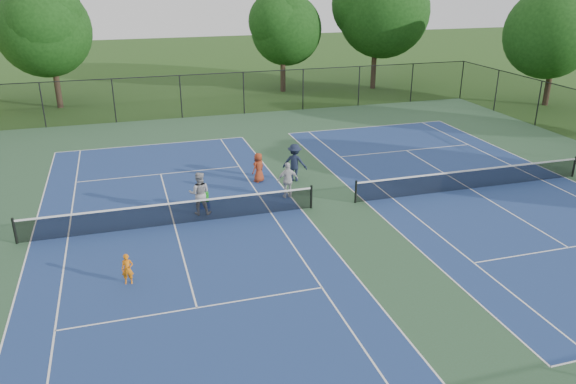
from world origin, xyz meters
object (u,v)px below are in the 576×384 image
object	(u,v)px
instructor	(199,193)
ball_crate	(205,205)
bystander_a	(288,180)
ball_hopper	(204,197)
bystander_c	(259,168)
tree_side_e	(558,27)
bystander_b	(295,163)
tree_back_d	(377,7)
child_player	(127,269)
tree_back_c	(283,25)
tree_back_a	(48,25)

from	to	relation	value
instructor	ball_crate	xyz separation A→B (m)	(0.27, 0.56, -0.78)
instructor	bystander_a	bearing A→B (deg)	-156.79
ball_hopper	bystander_c	bearing A→B (deg)	39.55
tree_side_e	bystander_a	size ratio (longest dim) A/B	5.23
tree_side_e	bystander_a	xyz separation A→B (m)	(-24.67, -12.51, -4.96)
tree_side_e	ball_crate	size ratio (longest dim) A/B	21.52
bystander_b	tree_back_d	bearing A→B (deg)	-93.93
tree_side_e	child_player	size ratio (longest dim) A/B	8.23
tree_back_c	child_player	size ratio (longest dim) A/B	7.79
bystander_b	ball_hopper	xyz separation A→B (m)	(-4.82, -2.17, -0.40)
child_player	tree_back_a	bearing A→B (deg)	106.31
bystander_b	tree_side_e	bearing A→B (deg)	-126.31
bystander_a	ball_crate	size ratio (longest dim) A/B	4.12
bystander_c	ball_crate	xyz separation A→B (m)	(-3.08, -2.54, -0.57)
instructor	ball_crate	bearing A→B (deg)	-101.99
instructor	tree_side_e	bearing A→B (deg)	-141.52
tree_side_e	child_player	distance (m)	37.18
tree_back_a	instructor	xyz separation A→B (m)	(7.21, -23.19, -5.10)
instructor	ball_hopper	size ratio (longest dim) A/B	4.29
tree_back_c	tree_back_d	world-z (taller)	tree_back_d
tree_back_c	child_player	bearing A→B (deg)	-115.49
tree_back_d	bystander_b	xyz separation A→B (m)	(-13.70, -20.46, -5.88)
tree_side_e	ball_crate	world-z (taller)	tree_side_e
child_player	bystander_a	size ratio (longest dim) A/B	0.64
child_player	bystander_b	xyz separation A→B (m)	(8.26, 7.81, 0.40)
tree_back_c	bystander_b	xyz separation A→B (m)	(-5.70, -21.46, -4.54)
tree_back_c	ball_crate	distance (m)	26.41
tree_back_c	ball_crate	xyz separation A→B (m)	(-10.52, -23.63, -5.32)
tree_side_e	bystander_c	xyz separation A→B (m)	(-25.44, -10.09, -5.07)
tree_back_a	child_player	size ratio (longest dim) A/B	8.49
tree_side_e	ball_hopper	distance (m)	31.63
tree_back_d	bystander_b	world-z (taller)	tree_back_d
bystander_a	tree_side_e	bearing A→B (deg)	-152.83
tree_back_a	bystander_c	size ratio (longest dim) A/B	6.23
tree_back_d	instructor	bearing A→B (deg)	-129.02
tree_back_c	bystander_b	bearing A→B (deg)	-104.87
child_player	tree_side_e	bearing A→B (deg)	37.91
tree_back_a	bystander_a	distance (m)	25.73
tree_side_e	ball_hopper	size ratio (longest dim) A/B	20.23
bystander_a	bystander_b	bearing A→B (deg)	-115.02
tree_back_a	bystander_a	bearing A→B (deg)	-63.27
bystander_a	ball_hopper	size ratio (longest dim) A/B	3.87
ball_hopper	bystander_a	bearing A→B (deg)	1.82
tree_back_c	tree_back_d	xyz separation A→B (m)	(8.00, -1.00, 1.34)
tree_back_d	bystander_a	xyz separation A→B (m)	(-14.67, -22.51, -5.98)
child_player	bystander_b	world-z (taller)	bystander_b
tree_back_d	bystander_a	distance (m)	27.52
bystander_a	ball_hopper	bearing A→B (deg)	2.11
bystander_a	bystander_b	world-z (taller)	bystander_b
child_player	ball_crate	distance (m)	6.61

